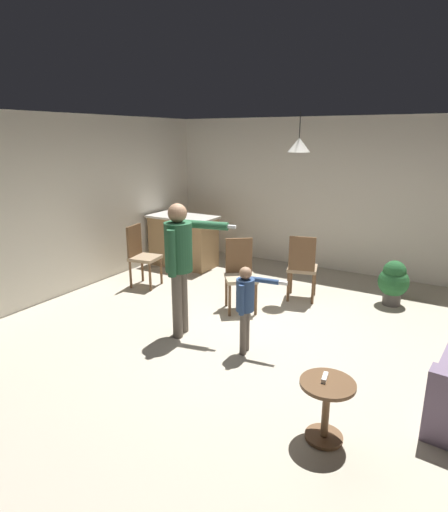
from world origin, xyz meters
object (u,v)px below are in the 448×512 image
(person_child, at_px, (246,300))
(potted_plant_corner, at_px, (394,281))
(kitchen_counter, at_px, (183,241))
(dining_chair_by_counter, at_px, (141,253))
(person_adult, at_px, (180,256))
(dining_chair_centre_back, at_px, (240,272))
(dining_chair_near_wall, at_px, (302,265))
(side_table_by_couch, at_px, (326,404))
(spare_remote_on_table, at_px, (325,378))

(person_child, height_order, potted_plant_corner, person_child)
(kitchen_counter, bearing_deg, dining_chair_by_counter, -86.62)
(person_adult, xyz_separation_m, dining_chair_by_counter, (-1.61, 1.13, -0.47))
(person_child, distance_m, dining_chair_centre_back, 1.29)
(kitchen_counter, height_order, dining_chair_near_wall, dining_chair_near_wall)
(person_child, xyz_separation_m, dining_chair_centre_back, (-0.67, 1.10, -0.09))
(side_table_by_couch, bearing_deg, dining_chair_by_counter, 150.77)
(side_table_by_couch, xyz_separation_m, spare_remote_on_table, (-0.03, 0.02, 0.21))
(dining_chair_centre_back, bearing_deg, dining_chair_near_wall, -168.20)
(spare_remote_on_table, bearing_deg, dining_chair_by_counter, 150.84)
(dining_chair_centre_back, xyz_separation_m, potted_plant_corner, (1.84, 1.24, -0.18))
(kitchen_counter, relative_size, person_adult, 0.77)
(person_adult, height_order, person_child, person_adult)
(kitchen_counter, bearing_deg, side_table_by_couch, -41.43)
(dining_chair_by_counter, bearing_deg, kitchen_counter, 173.68)
(side_table_by_couch, distance_m, potted_plant_corner, 3.29)
(dining_chair_near_wall, bearing_deg, person_child, -103.97)
(potted_plant_corner, distance_m, spare_remote_on_table, 3.27)
(dining_chair_near_wall, height_order, dining_chair_centre_back, same)
(side_table_by_couch, relative_size, potted_plant_corner, 0.78)
(person_adult, distance_m, dining_chair_by_counter, 2.02)
(side_table_by_couch, height_order, spare_remote_on_table, spare_remote_on_table)
(person_adult, relative_size, dining_chair_centre_back, 1.63)
(side_table_by_couch, relative_size, spare_remote_on_table, 4.00)
(person_adult, height_order, dining_chair_near_wall, person_adult)
(person_child, relative_size, dining_chair_near_wall, 1.02)
(potted_plant_corner, bearing_deg, side_table_by_couch, -89.28)
(kitchen_counter, distance_m, person_child, 3.53)
(person_adult, height_order, spare_remote_on_table, person_adult)
(person_child, height_order, dining_chair_near_wall, person_child)
(person_adult, xyz_separation_m, dining_chair_near_wall, (0.87, 1.83, -0.47))
(kitchen_counter, height_order, side_table_by_couch, kitchen_counter)
(person_child, height_order, dining_chair_by_counter, person_child)
(person_adult, distance_m, potted_plant_corner, 3.18)
(side_table_by_couch, bearing_deg, kitchen_counter, 138.57)
(potted_plant_corner, xyz_separation_m, spare_remote_on_table, (0.01, -3.26, 0.17))
(dining_chair_by_counter, bearing_deg, potted_plant_corner, 98.36)
(dining_chair_by_counter, height_order, dining_chair_near_wall, same)
(side_table_by_couch, relative_size, person_child, 0.51)
(kitchen_counter, bearing_deg, person_child, -42.99)
(dining_chair_centre_back, bearing_deg, potted_plant_corner, 176.61)
(dining_chair_near_wall, xyz_separation_m, spare_remote_on_table, (1.21, -2.76, -0.01))
(dining_chair_centre_back, bearing_deg, person_child, 83.95)
(spare_remote_on_table, bearing_deg, potted_plant_corner, 90.14)
(potted_plant_corner, bearing_deg, spare_remote_on_table, -89.86)
(dining_chair_near_wall, height_order, spare_remote_on_table, dining_chair_near_wall)
(kitchen_counter, distance_m, potted_plant_corner, 3.76)
(person_adult, height_order, potted_plant_corner, person_adult)
(dining_chair_near_wall, bearing_deg, spare_remote_on_table, -81.06)
(potted_plant_corner, bearing_deg, dining_chair_near_wall, -157.39)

